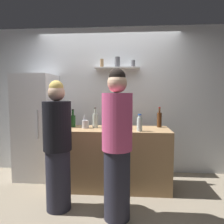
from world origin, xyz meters
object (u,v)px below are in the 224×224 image
at_px(wine_bottle_pale_glass, 95,120).
at_px(person_blonde, 58,147).
at_px(wine_bottle_amber_glass, 159,119).
at_px(water_bottle_plastic, 140,124).
at_px(wine_bottle_green_glass, 73,120).
at_px(baking_pan, 118,128).
at_px(wine_bottle_dark_glass, 108,120).
at_px(refrigerator, 37,126).
at_px(person_pink_top, 117,146).
at_px(utensil_holder, 85,124).

xyz_separation_m(wine_bottle_pale_glass, person_blonde, (-0.35, -0.74, -0.24)).
xyz_separation_m(wine_bottle_amber_glass, wine_bottle_pale_glass, (-0.99, -0.13, -0.01)).
height_order(wine_bottle_pale_glass, water_bottle_plastic, wine_bottle_pale_glass).
distance_m(wine_bottle_green_glass, wine_bottle_pale_glass, 0.38).
bearing_deg(wine_bottle_amber_glass, baking_pan, -157.28).
height_order(wine_bottle_dark_glass, water_bottle_plastic, wine_bottle_dark_glass).
xyz_separation_m(wine_bottle_amber_glass, water_bottle_plastic, (-0.33, -0.38, -0.02)).
bearing_deg(wine_bottle_green_glass, baking_pan, -16.25).
distance_m(refrigerator, water_bottle_plastic, 1.79).
distance_m(wine_bottle_pale_glass, water_bottle_plastic, 0.71).
height_order(wine_bottle_dark_glass, person_pink_top, person_pink_top).
xyz_separation_m(baking_pan, utensil_holder, (-0.50, 0.09, 0.04)).
height_order(baking_pan, wine_bottle_green_glass, wine_bottle_green_glass).
bearing_deg(wine_bottle_dark_glass, wine_bottle_green_glass, -171.16).
xyz_separation_m(refrigerator, person_blonde, (0.70, -1.00, -0.09)).
relative_size(wine_bottle_dark_glass, water_bottle_plastic, 1.18).
height_order(wine_bottle_green_glass, person_blonde, person_blonde).
xyz_separation_m(wine_bottle_green_glass, wine_bottle_dark_glass, (0.55, 0.09, 0.00)).
bearing_deg(wine_bottle_dark_glass, refrigerator, 175.16).
relative_size(baking_pan, person_blonde, 0.21).
distance_m(refrigerator, utensil_holder, 0.96).
bearing_deg(water_bottle_plastic, person_pink_top, -113.99).
height_order(utensil_holder, wine_bottle_amber_glass, wine_bottle_amber_glass).
bearing_deg(wine_bottle_amber_glass, person_pink_top, -121.01).
distance_m(refrigerator, wine_bottle_green_glass, 0.72).
distance_m(utensil_holder, person_pink_top, 1.00).
xyz_separation_m(baking_pan, wine_bottle_pale_glass, (-0.36, 0.13, 0.09)).
distance_m(refrigerator, baking_pan, 1.46).
height_order(wine_bottle_dark_glass, wine_bottle_amber_glass, wine_bottle_amber_glass).
bearing_deg(person_blonde, wine_bottle_amber_glass, 67.95).
distance_m(refrigerator, wine_bottle_amber_glass, 2.05).
bearing_deg(baking_pan, wine_bottle_dark_glass, 119.72).
height_order(wine_bottle_green_glass, wine_bottle_pale_glass, wine_bottle_pale_glass).
bearing_deg(utensil_holder, refrigerator, 161.15).
height_order(utensil_holder, person_blonde, person_blonde).
xyz_separation_m(water_bottle_plastic, person_blonde, (-1.01, -0.49, -0.23)).
distance_m(wine_bottle_dark_glass, person_blonde, 1.07).
bearing_deg(wine_bottle_green_glass, wine_bottle_pale_glass, -11.83).
bearing_deg(wine_bottle_green_glass, person_pink_top, -51.78).
bearing_deg(utensil_holder, person_pink_top, -57.68).
height_order(water_bottle_plastic, person_blonde, person_blonde).
bearing_deg(person_pink_top, person_blonde, 90.91).
height_order(wine_bottle_amber_glass, wine_bottle_pale_glass, wine_bottle_amber_glass).
distance_m(utensil_holder, wine_bottle_amber_glass, 1.15).
height_order(refrigerator, wine_bottle_dark_glass, refrigerator).
relative_size(person_pink_top, person_blonde, 1.07).
bearing_deg(water_bottle_plastic, baking_pan, 160.04).
relative_size(refrigerator, wine_bottle_amber_glass, 5.50).
relative_size(wine_bottle_pale_glass, water_bottle_plastic, 1.30).
xyz_separation_m(baking_pan, person_pink_top, (0.03, -0.74, -0.08)).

